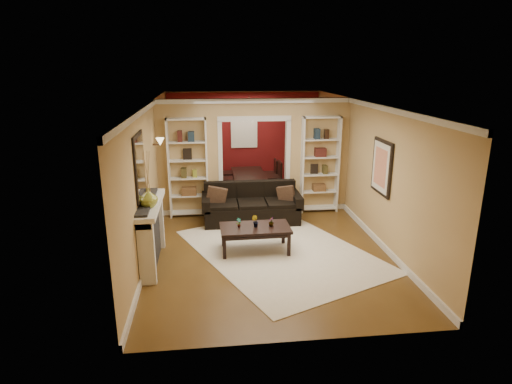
{
  "coord_description": "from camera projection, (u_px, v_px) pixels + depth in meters",
  "views": [
    {
      "loc": [
        -1.08,
        -8.65,
        3.42
      ],
      "look_at": [
        -0.19,
        -0.8,
        1.07
      ],
      "focal_mm": 30.0,
      "sensor_mm": 36.0,
      "label": 1
    }
  ],
  "objects": [
    {
      "name": "wall_sconce",
      "position": [
        157.0,
        143.0,
        9.1
      ],
      "size": [
        0.18,
        0.18,
        0.22
      ],
      "primitive_type": "cube",
      "color": "#FFE0A5",
      "rests_on": "wall_left"
    },
    {
      "name": "partition_wall",
      "position": [
        254.0,
        157.0,
        10.09
      ],
      "size": [
        4.5,
        0.15,
        2.7
      ],
      "primitive_type": "cube",
      "color": "tan",
      "rests_on": "floor"
    },
    {
      "name": "wall_right",
      "position": [
        364.0,
        166.0,
        9.19
      ],
      "size": [
        0.0,
        8.0,
        8.0
      ],
      "primitive_type": "plane",
      "rotation": [
        1.57,
        0.0,
        -1.57
      ],
      "color": "tan",
      "rests_on": "ground"
    },
    {
      "name": "bookshelf_left",
      "position": [
        188.0,
        168.0,
        9.82
      ],
      "size": [
        0.9,
        0.3,
        2.3
      ],
      "primitive_type": "cube",
      "color": "white",
      "rests_on": "floor"
    },
    {
      "name": "plant_left",
      "position": [
        239.0,
        223.0,
        8.0
      ],
      "size": [
        0.12,
        0.11,
        0.19
      ],
      "primitive_type": "imported",
      "rotation": [
        0.0,
        0.0,
        0.69
      ],
      "color": "#336626",
      "rests_on": "coffee_table"
    },
    {
      "name": "dining_chair_sw",
      "position": [
        229.0,
        174.0,
        12.13
      ],
      "size": [
        0.5,
        0.5,
        0.94
      ],
      "primitive_type": "cube",
      "rotation": [
        0.0,
        0.0,
        1.65
      ],
      "color": "black",
      "rests_on": "floor"
    },
    {
      "name": "red_back_panel",
      "position": [
        244.0,
        139.0,
        12.74
      ],
      "size": [
        4.44,
        0.04,
        2.64
      ],
      "primitive_type": "cube",
      "color": "maroon",
      "rests_on": "floor"
    },
    {
      "name": "floor",
      "position": [
        260.0,
        228.0,
        9.33
      ],
      "size": [
        8.0,
        8.0,
        0.0
      ],
      "primitive_type": "plane",
      "color": "brown",
      "rests_on": "ground"
    },
    {
      "name": "area_rug",
      "position": [
        280.0,
        251.0,
        8.19
      ],
      "size": [
        4.08,
        4.64,
        0.01
      ],
      "primitive_type": "cube",
      "rotation": [
        0.0,
        0.0,
        0.42
      ],
      "color": "white",
      "rests_on": "floor"
    },
    {
      "name": "plant_right",
      "position": [
        271.0,
        222.0,
        8.07
      ],
      "size": [
        0.1,
        0.1,
        0.18
      ],
      "primitive_type": "imported",
      "rotation": [
        0.0,
        0.0,
        4.67
      ],
      "color": "#336626",
      "rests_on": "coffee_table"
    },
    {
      "name": "coffee_table",
      "position": [
        255.0,
        239.0,
        8.13
      ],
      "size": [
        1.33,
        0.73,
        0.5
      ],
      "primitive_type": "cube",
      "rotation": [
        0.0,
        0.0,
        0.02
      ],
      "color": "black",
      "rests_on": "floor"
    },
    {
      "name": "wall_back",
      "position": [
        244.0,
        138.0,
        12.76
      ],
      "size": [
        8.0,
        0.0,
        8.0
      ],
      "primitive_type": "plane",
      "rotation": [
        1.57,
        0.0,
        0.0
      ],
      "color": "tan",
      "rests_on": "ground"
    },
    {
      "name": "plant_center",
      "position": [
        255.0,
        221.0,
        8.03
      ],
      "size": [
        0.15,
        0.15,
        0.22
      ],
      "primitive_type": "imported",
      "rotation": [
        0.0,
        0.0,
        2.51
      ],
      "color": "#336626",
      "rests_on": "coffee_table"
    },
    {
      "name": "ceiling",
      "position": [
        261.0,
        103.0,
        8.56
      ],
      "size": [
        8.0,
        8.0,
        0.0
      ],
      "primitive_type": "plane",
      "rotation": [
        3.14,
        0.0,
        0.0
      ],
      "color": "white",
      "rests_on": "ground"
    },
    {
      "name": "pillow_left",
      "position": [
        216.0,
        196.0,
        9.46
      ],
      "size": [
        0.44,
        0.14,
        0.43
      ],
      "primitive_type": "cube",
      "rotation": [
        0.0,
        0.0,
        -0.04
      ],
      "color": "#513622",
      "rests_on": "sofa"
    },
    {
      "name": "vase",
      "position": [
        148.0,
        198.0,
        7.07
      ],
      "size": [
        0.34,
        0.34,
        0.32
      ],
      "primitive_type": "imported",
      "rotation": [
        0.0,
        0.0,
        0.12
      ],
      "color": "#949D32",
      "rests_on": "fireplace"
    },
    {
      "name": "mirror",
      "position": [
        140.0,
        166.0,
        7.15
      ],
      "size": [
        0.03,
        0.95,
        1.1
      ],
      "primitive_type": "cube",
      "color": "silver",
      "rests_on": "wall_left"
    },
    {
      "name": "dining_chair_ne",
      "position": [
        271.0,
        178.0,
        11.67
      ],
      "size": [
        0.57,
        0.57,
        0.95
      ],
      "primitive_type": "cube",
      "rotation": [
        0.0,
        0.0,
        -1.83
      ],
      "color": "black",
      "rests_on": "floor"
    },
    {
      "name": "dining_chair_se",
      "position": [
        268.0,
        174.0,
        12.26
      ],
      "size": [
        0.53,
        0.53,
        0.87
      ],
      "primitive_type": "cube",
      "rotation": [
        0.0,
        0.0,
        -1.86
      ],
      "color": "black",
      "rests_on": "floor"
    },
    {
      "name": "sofa",
      "position": [
        251.0,
        204.0,
        9.62
      ],
      "size": [
        2.21,
        0.96,
        0.87
      ],
      "primitive_type": "cube",
      "color": "black",
      "rests_on": "floor"
    },
    {
      "name": "dining_chair_nw",
      "position": [
        230.0,
        179.0,
        11.56
      ],
      "size": [
        0.61,
        0.61,
        0.94
      ],
      "primitive_type": "cube",
      "rotation": [
        0.0,
        0.0,
        1.16
      ],
      "color": "black",
      "rests_on": "floor"
    },
    {
      "name": "pillow_right",
      "position": [
        286.0,
        195.0,
        9.64
      ],
      "size": [
        0.39,
        0.27,
        0.38
      ],
      "primitive_type": "cube",
      "rotation": [
        0.0,
        0.0,
        -0.46
      ],
      "color": "#513622",
      "rests_on": "sofa"
    },
    {
      "name": "dining_window",
      "position": [
        244.0,
        131.0,
        12.63
      ],
      "size": [
        0.78,
        0.03,
        0.98
      ],
      "primitive_type": "cube",
      "color": "#8CA5CC",
      "rests_on": "wall_back"
    },
    {
      "name": "fireplace",
      "position": [
        153.0,
        234.0,
        7.51
      ],
      "size": [
        0.32,
        1.7,
        1.16
      ],
      "primitive_type": "cube",
      "color": "white",
      "rests_on": "floor"
    },
    {
      "name": "dining_table",
      "position": [
        250.0,
        182.0,
        11.96
      ],
      "size": [
        1.57,
        0.88,
        0.55
      ],
      "primitive_type": "imported",
      "rotation": [
        0.0,
        0.0,
        1.57
      ],
      "color": "black",
      "rests_on": "floor"
    },
    {
      "name": "bookshelf_right",
      "position": [
        320.0,
        165.0,
        10.15
      ],
      "size": [
        0.9,
        0.3,
        2.3
      ],
      "primitive_type": "cube",
      "color": "white",
      "rests_on": "floor"
    },
    {
      "name": "chandelier",
      "position": [
        248.0,
        120.0,
        11.33
      ],
      "size": [
        0.5,
        0.5,
        0.3
      ],
      "primitive_type": "cube",
      "color": "#382519",
      "rests_on": "ceiling"
    },
    {
      "name": "wall_front",
      "position": [
        302.0,
        245.0,
        5.14
      ],
      "size": [
        8.0,
        0.0,
        8.0
      ],
      "primitive_type": "plane",
      "rotation": [
        -1.57,
        0.0,
        0.0
      ],
      "color": "tan",
      "rests_on": "ground"
    },
    {
      "name": "wall_left",
      "position": [
        151.0,
        171.0,
        8.7
      ],
      "size": [
        0.0,
        8.0,
        8.0
      ],
      "primitive_type": "plane",
      "rotation": [
        1.57,
        0.0,
        1.57
      ],
      "color": "tan",
      "rests_on": "ground"
    },
    {
      "name": "framed_art",
      "position": [
        381.0,
        167.0,
        8.18
      ],
      "size": [
        0.04,
        0.85,
        1.05
      ],
      "primitive_type": "cube",
      "color": "black",
      "rests_on": "wall_right"
    }
  ]
}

